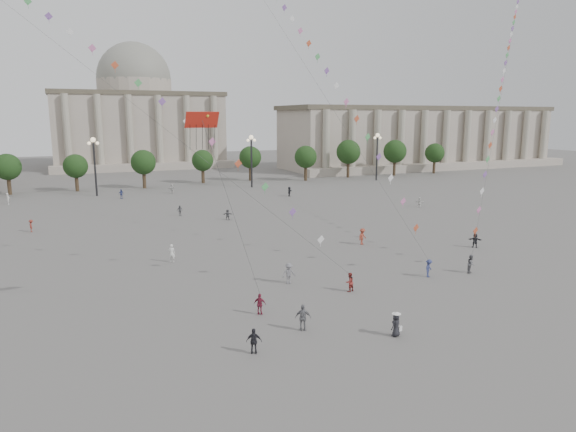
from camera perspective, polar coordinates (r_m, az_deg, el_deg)
name	(u,v)px	position (r m, az deg, el deg)	size (l,w,h in m)	color
ground	(375,320)	(37.77, 9.67, -11.37)	(360.00, 360.00, 0.00)	#555350
hall_east	(420,137)	(155.15, 14.48, 8.47)	(84.00, 26.22, 17.20)	#A39689
hall_central	(137,117)	(159.60, -16.46, 10.52)	(48.30, 34.30, 35.50)	#A39689
tree_row	(170,160)	(109.29, -12.96, 6.04)	(137.12, 5.12, 8.00)	#362B1B
lamp_post_mid_west	(94,156)	(99.55, -20.74, 6.28)	(2.00, 0.90, 10.65)	#262628
lamp_post_mid_east	(251,151)	(105.19, -4.09, 7.17)	(2.00, 0.90, 10.65)	#262628
lamp_post_far_east	(377,148)	(118.40, 9.88, 7.46)	(2.00, 0.90, 10.65)	#262628
person_crowd_0	(121,194)	(95.33, -18.04, 2.35)	(1.01, 0.42, 1.72)	#38437F
person_crowd_3	(475,240)	(60.48, 20.07, -2.57)	(1.48, 0.47, 1.60)	black
person_crowd_4	(172,189)	(99.69, -12.78, 2.99)	(1.65, 0.53, 1.78)	beige
person_crowd_6	(289,273)	(44.70, 0.10, -6.39)	(1.19, 0.69, 1.85)	slate
person_crowd_7	(419,202)	(84.79, 14.40, 1.49)	(1.48, 0.47, 1.60)	silver
person_crowd_8	(362,236)	(58.71, 8.27, -2.26)	(1.21, 0.69, 1.87)	#973A29
person_crowd_9	(289,192)	(93.54, 0.16, 2.74)	(1.61, 0.51, 1.74)	black
person_crowd_10	(8,199)	(96.53, -28.67, 1.69)	(0.69, 0.46, 1.90)	white
person_crowd_12	(228,215)	(72.46, -6.72, 0.14)	(1.38, 0.44, 1.49)	#5A5A5E
person_crowd_13	(172,253)	(52.41, -12.80, -4.05)	(0.67, 0.44, 1.85)	white
person_crowd_16	(180,210)	(76.63, -11.93, 0.60)	(0.92, 0.38, 1.57)	#5C5D61
person_crowd_17	(31,226)	(72.09, -26.62, -0.98)	(1.02, 0.59, 1.58)	maroon
tourist_0	(260,304)	(38.05, -3.14, -9.76)	(0.94, 0.39, 1.60)	maroon
tourist_1	(254,341)	(32.23, -3.79, -13.71)	(0.95, 0.40, 1.62)	#222228
tourist_3	(303,318)	(35.30, 1.69, -11.23)	(1.08, 0.45, 1.84)	slate
kite_flyer_0	(350,282)	(43.08, 6.85, -7.30)	(0.79, 0.61, 1.62)	maroon
kite_flyer_1	(429,268)	(48.21, 15.38, -5.62)	(1.06, 0.61, 1.64)	navy
kite_flyer_2	(471,264)	(50.60, 19.68, -5.03)	(0.85, 0.66, 1.74)	#5A5B5F
hat_person	(396,324)	(35.21, 11.92, -11.67)	(0.90, 0.75, 1.69)	black
dragon_kite	(203,132)	(33.84, -9.45, 9.22)	(3.15, 0.77, 13.31)	#B41F13
kite_train_west	(50,24)	(57.80, -24.91, 18.78)	(39.99, 40.31, 70.30)	#3F3F3F
kite_train_east	(504,71)	(76.54, 22.92, 14.60)	(39.16, 34.12, 63.02)	#3F3F3F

